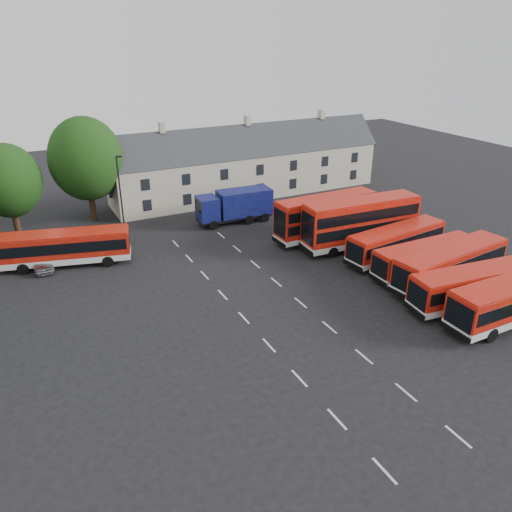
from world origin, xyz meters
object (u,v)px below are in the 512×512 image
object	(u,v)px
bus_dd_south	(361,220)
silver_car	(40,261)
box_truck	(235,205)
lamppost	(121,198)

from	to	relation	value
bus_dd_south	silver_car	xyz separation A→B (m)	(-28.80, 8.89, -2.07)
box_truck	lamppost	size ratio (longest dim) A/B	0.95
bus_dd_south	silver_car	world-z (taller)	bus_dd_south
box_truck	silver_car	xyz separation A→B (m)	(-20.73, -2.94, -1.33)
box_truck	lamppost	bearing A→B (deg)	-174.56
bus_dd_south	box_truck	bearing A→B (deg)	127.50
lamppost	silver_car	bearing A→B (deg)	-163.59
box_truck	lamppost	xyz separation A→B (m)	(-12.46, -0.51, 2.72)
bus_dd_south	box_truck	distance (m)	14.34
bus_dd_south	silver_car	size ratio (longest dim) A/B	2.87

